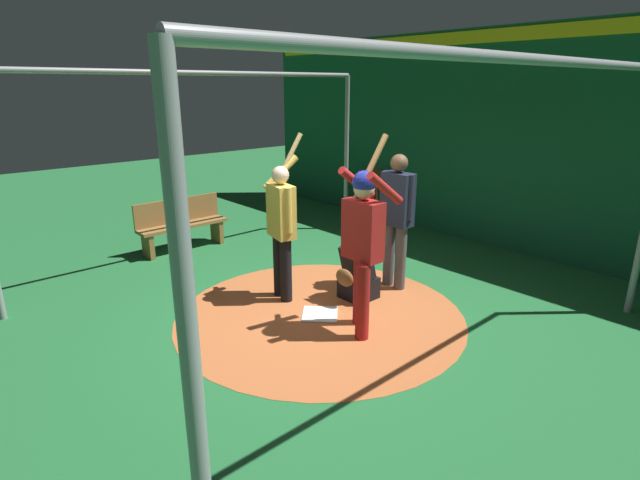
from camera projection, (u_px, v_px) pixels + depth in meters
ground_plane at (320, 315)px, 5.90m from camera, size 27.43×27.43×0.00m
dirt_circle at (320, 315)px, 5.90m from camera, size 3.45×3.45×0.01m
home_plate at (320, 314)px, 5.90m from camera, size 0.59×0.59×0.01m
batter at (363, 236)px, 5.21m from camera, size 0.68×0.49×2.15m
catcher at (357, 273)px, 6.24m from camera, size 0.58×0.40×0.93m
umpire at (397, 214)px, 6.43m from camera, size 0.23×0.49×1.81m
visitor at (282, 224)px, 6.09m from camera, size 0.61×0.51×2.08m
back_wall at (506, 141)px, 7.96m from camera, size 0.22×11.43×3.53m
cage_frame at (320, 146)px, 5.29m from camera, size 5.80×4.98×2.84m
bat_rack at (375, 195)px, 10.01m from camera, size 0.94×0.21×1.05m
bench at (182, 224)px, 8.14m from camera, size 1.49×0.36×0.85m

